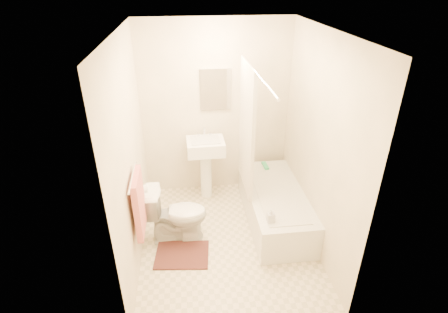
{
  "coord_description": "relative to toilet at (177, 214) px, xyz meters",
  "views": [
    {
      "loc": [
        -0.42,
        -3.24,
        2.87
      ],
      "look_at": [
        0.0,
        0.25,
        1.0
      ],
      "focal_mm": 28.0,
      "sensor_mm": 36.0,
      "label": 1
    }
  ],
  "objects": [
    {
      "name": "floor",
      "position": [
        0.57,
        -0.1,
        -0.35
      ],
      "size": [
        2.4,
        2.4,
        0.0
      ],
      "primitive_type": "plane",
      "color": "beige",
      "rests_on": "ground"
    },
    {
      "name": "ceiling",
      "position": [
        0.57,
        -0.1,
        2.05
      ],
      "size": [
        2.4,
        2.4,
        0.0
      ],
      "primitive_type": "plane",
      "color": "white",
      "rests_on": "ground"
    },
    {
      "name": "wall_back",
      "position": [
        0.57,
        1.1,
        0.85
      ],
      "size": [
        2.0,
        0.02,
        2.4
      ],
      "primitive_type": "cube",
      "color": "beige",
      "rests_on": "ground"
    },
    {
      "name": "wall_left",
      "position": [
        -0.43,
        -0.1,
        0.85
      ],
      "size": [
        0.02,
        2.4,
        2.4
      ],
      "primitive_type": "cube",
      "color": "beige",
      "rests_on": "ground"
    },
    {
      "name": "wall_right",
      "position": [
        1.57,
        -0.1,
        0.85
      ],
      "size": [
        0.02,
        2.4,
        2.4
      ],
      "primitive_type": "cube",
      "color": "beige",
      "rests_on": "ground"
    },
    {
      "name": "mirror",
      "position": [
        0.57,
        1.08,
        1.15
      ],
      "size": [
        0.4,
        0.03,
        0.55
      ],
      "primitive_type": "cube",
      "color": "white",
      "rests_on": "wall_back"
    },
    {
      "name": "curtain_rod",
      "position": [
        0.87,
        -0.0,
        1.65
      ],
      "size": [
        0.03,
        1.7,
        0.03
      ],
      "primitive_type": "cylinder",
      "rotation": [
        1.57,
        0.0,
        0.0
      ],
      "color": "silver",
      "rests_on": "wall_back"
    },
    {
      "name": "shower_curtain",
      "position": [
        0.87,
        0.4,
        0.87
      ],
      "size": [
        0.04,
        0.8,
        1.55
      ],
      "primitive_type": "cube",
      "color": "silver",
      "rests_on": "curtain_rod"
    },
    {
      "name": "towel_bar",
      "position": [
        -0.39,
        -0.35,
        0.75
      ],
      "size": [
        0.02,
        0.6,
        0.02
      ],
      "primitive_type": "cylinder",
      "rotation": [
        1.57,
        0.0,
        0.0
      ],
      "color": "silver",
      "rests_on": "wall_left"
    },
    {
      "name": "towel",
      "position": [
        -0.36,
        -0.35,
        0.43
      ],
      "size": [
        0.06,
        0.45,
        0.66
      ],
      "primitive_type": "cube",
      "color": "#CC7266",
      "rests_on": "towel_bar"
    },
    {
      "name": "toilet_paper",
      "position": [
        -0.36,
        0.02,
        0.35
      ],
      "size": [
        0.11,
        0.12,
        0.12
      ],
      "primitive_type": "cylinder",
      "rotation": [
        0.0,
        1.57,
        0.0
      ],
      "color": "white",
      "rests_on": "wall_left"
    },
    {
      "name": "toilet",
      "position": [
        0.0,
        0.0,
        0.0
      ],
      "size": [
        0.71,
        0.41,
        0.69
      ],
      "primitive_type": "imported",
      "rotation": [
        0.0,
        0.0,
        1.54
      ],
      "color": "white",
      "rests_on": "floor"
    },
    {
      "name": "sink",
      "position": [
        0.41,
        0.85,
        0.14
      ],
      "size": [
        0.5,
        0.41,
        0.97
      ],
      "primitive_type": null,
      "rotation": [
        0.0,
        0.0,
        0.02
      ],
      "color": "white",
      "rests_on": "floor"
    },
    {
      "name": "bathtub",
      "position": [
        1.23,
        0.2,
        -0.13
      ],
      "size": [
        0.68,
        1.56,
        0.44
      ],
      "primitive_type": null,
      "color": "silver",
      "rests_on": "floor"
    },
    {
      "name": "bath_mat",
      "position": [
        0.04,
        -0.32,
        -0.34
      ],
      "size": [
        0.64,
        0.51,
        0.02
      ],
      "primitive_type": "cube",
      "rotation": [
        0.0,
        0.0,
        -0.1
      ],
      "color": "#4D2A22",
      "rests_on": "floor"
    },
    {
      "name": "soap_bottle",
      "position": [
        1.02,
        -0.38,
        0.18
      ],
      "size": [
        0.08,
        0.08,
        0.17
      ],
      "primitive_type": "imported",
      "rotation": [
        0.0,
        0.0,
        0.04
      ],
      "color": "white",
      "rests_on": "bathtub"
    },
    {
      "name": "scrub_brush",
      "position": [
        1.24,
        0.81,
        0.11
      ],
      "size": [
        0.07,
        0.2,
        0.04
      ],
      "primitive_type": "cube",
      "rotation": [
        0.0,
        0.0,
        0.06
      ],
      "color": "#38BF71",
      "rests_on": "bathtub"
    }
  ]
}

